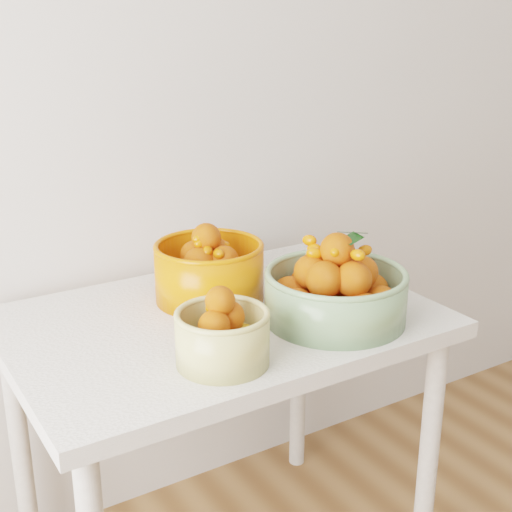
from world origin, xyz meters
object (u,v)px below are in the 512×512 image
at_px(bowl_green, 335,290).
at_px(bowl_orange, 209,270).
at_px(bowl_cream, 222,335).
at_px(table, 221,352).

relative_size(bowl_green, bowl_orange, 1.22).
relative_size(bowl_cream, bowl_green, 0.58).
distance_m(table, bowl_green, 0.32).
bearing_deg(table, bowl_cream, -117.79).
xyz_separation_m(table, bowl_cream, (-0.11, -0.21, 0.16)).
height_order(bowl_green, bowl_orange, bowl_green).
bearing_deg(bowl_green, bowl_orange, 125.45).
height_order(table, bowl_orange, bowl_orange).
xyz_separation_m(bowl_cream, bowl_orange, (0.14, 0.32, 0.01)).
bearing_deg(bowl_cream, table, 62.21).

